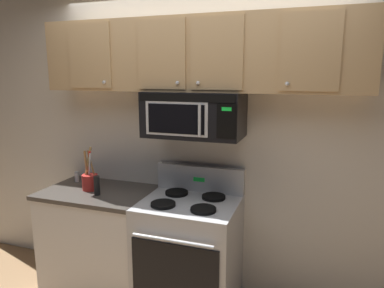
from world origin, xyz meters
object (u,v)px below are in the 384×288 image
at_px(salt_shaker, 77,177).
at_px(over_range_microwave, 194,114).
at_px(stove_range, 189,252).
at_px(utensil_crock_red, 90,180).
at_px(pepper_mill, 97,186).

bearing_deg(salt_shaker, over_range_microwave, -1.59).
bearing_deg(stove_range, salt_shaker, 172.71).
height_order(utensil_crock_red, salt_shaker, utensil_crock_red).
bearing_deg(utensil_crock_red, stove_range, 0.09).
distance_m(utensil_crock_red, salt_shaker, 0.30).
bearing_deg(stove_range, over_range_microwave, 90.14).
relative_size(over_range_microwave, pepper_mill, 4.70).
height_order(over_range_microwave, salt_shaker, over_range_microwave).
bearing_deg(pepper_mill, utensil_crock_red, 144.41).
xyz_separation_m(over_range_microwave, salt_shaker, (-1.16, 0.03, -0.63)).
height_order(stove_range, utensil_crock_red, utensil_crock_red).
distance_m(over_range_microwave, salt_shaker, 1.32).
bearing_deg(pepper_mill, salt_shaker, 147.39).
relative_size(stove_range, over_range_microwave, 1.47).
bearing_deg(over_range_microwave, stove_range, -89.86).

